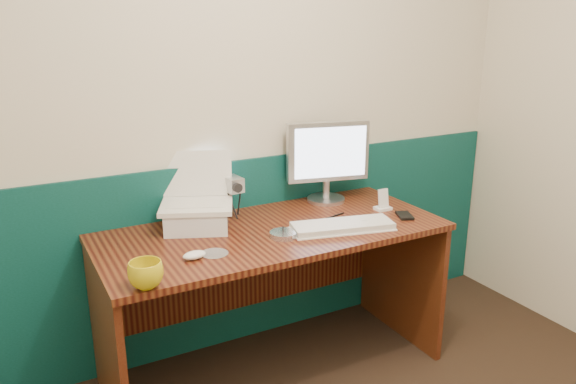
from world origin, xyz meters
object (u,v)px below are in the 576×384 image
laptop (195,180)px  monitor (327,161)px  mug (146,274)px  desk (273,302)px  keyboard (342,227)px  camcorder (233,198)px

laptop → monitor: (0.74, 0.07, -0.02)m
mug → desk: bearing=24.9°
keyboard → camcorder: bearing=146.5°
camcorder → keyboard: bearing=-52.3°
laptop → monitor: bearing=28.6°
monitor → keyboard: monitor is taller
laptop → camcorder: (0.21, 0.07, -0.13)m
keyboard → camcorder: 0.55m
laptop → desk: bearing=-6.6°
monitor → keyboard: 0.48m
laptop → mug: size_ratio=2.55×
desk → monitor: bearing=28.9°
monitor → mug: size_ratio=3.41×
monitor → desk: bearing=-137.7°
desk → mug: size_ratio=12.56×
laptop → keyboard: 0.71m
monitor → camcorder: (-0.53, -0.00, -0.12)m
monitor → mug: 1.25m
desk → monitor: size_ratio=3.68×
desk → monitor: 0.78m
laptop → keyboard: bearing=-6.3°
desk → laptop: laptop is taller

